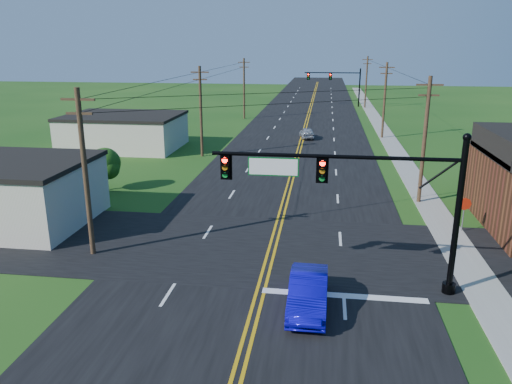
# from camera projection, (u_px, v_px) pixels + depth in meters

# --- Properties ---
(road_main) EXTENTS (16.00, 220.00, 0.04)m
(road_main) POSITION_uv_depth(u_px,v_px,m) (302.00, 133.00, 64.11)
(road_main) COLOR black
(road_main) RESTS_ON ground
(road_cross) EXTENTS (70.00, 10.00, 0.04)m
(road_cross) POSITION_uv_depth(u_px,v_px,m) (269.00, 249.00, 28.04)
(road_cross) COLOR black
(road_cross) RESTS_ON ground
(sidewalk) EXTENTS (2.00, 160.00, 0.08)m
(sidewalk) POSITION_uv_depth(u_px,v_px,m) (396.00, 151.00, 53.23)
(sidewalk) COLOR gray
(sidewalk) RESTS_ON ground
(signal_mast_main) EXTENTS (11.30, 0.60, 7.48)m
(signal_mast_main) POSITION_uv_depth(u_px,v_px,m) (356.00, 191.00, 22.32)
(signal_mast_main) COLOR black
(signal_mast_main) RESTS_ON ground
(signal_mast_far) EXTENTS (10.98, 0.60, 7.48)m
(signal_mast_far) POSITION_uv_depth(u_px,v_px,m) (335.00, 81.00, 90.70)
(signal_mast_far) COLOR black
(signal_mast_far) RESTS_ON ground
(cream_bldg_near) EXTENTS (10.20, 8.20, 4.10)m
(cream_bldg_near) POSITION_uv_depth(u_px,v_px,m) (7.00, 192.00, 31.59)
(cream_bldg_near) COLOR beige
(cream_bldg_near) RESTS_ON ground
(cream_bldg_far) EXTENTS (12.20, 9.20, 3.70)m
(cream_bldg_far) POSITION_uv_depth(u_px,v_px,m) (124.00, 131.00, 54.69)
(cream_bldg_far) COLOR beige
(cream_bldg_far) RESTS_ON ground
(utility_pole_left_a) EXTENTS (1.80, 0.28, 9.00)m
(utility_pole_left_a) POSITION_uv_depth(u_px,v_px,m) (85.00, 171.00, 26.05)
(utility_pole_left_a) COLOR #362318
(utility_pole_left_a) RESTS_ON ground
(utility_pole_left_b) EXTENTS (1.80, 0.28, 9.00)m
(utility_pole_left_b) POSITION_uv_depth(u_px,v_px,m) (201.00, 110.00, 49.77)
(utility_pole_left_b) COLOR #362318
(utility_pole_left_b) RESTS_ON ground
(utility_pole_left_c) EXTENTS (1.80, 0.28, 9.00)m
(utility_pole_left_c) POSITION_uv_depth(u_px,v_px,m) (244.00, 87.00, 75.40)
(utility_pole_left_c) COLOR #362318
(utility_pole_left_c) RESTS_ON ground
(utility_pole_right_a) EXTENTS (1.80, 0.28, 9.00)m
(utility_pole_right_a) POSITION_uv_depth(u_px,v_px,m) (425.00, 138.00, 34.90)
(utility_pole_right_a) COLOR #362318
(utility_pole_right_a) RESTS_ON ground
(utility_pole_right_b) EXTENTS (1.80, 0.28, 9.00)m
(utility_pole_right_b) POSITION_uv_depth(u_px,v_px,m) (385.00, 99.00, 59.57)
(utility_pole_right_b) COLOR #362318
(utility_pole_right_b) RESTS_ON ground
(utility_pole_right_c) EXTENTS (1.80, 0.28, 9.00)m
(utility_pole_right_c) POSITION_uv_depth(u_px,v_px,m) (366.00, 81.00, 88.05)
(utility_pole_right_c) COLOR #362318
(utility_pole_right_c) RESTS_ON ground
(tree_right_back) EXTENTS (3.00, 3.00, 4.10)m
(tree_right_back) POSITION_uv_depth(u_px,v_px,m) (495.00, 158.00, 38.48)
(tree_right_back) COLOR #362318
(tree_right_back) RESTS_ON ground
(tree_left) EXTENTS (2.40, 2.40, 3.37)m
(tree_left) POSITION_uv_depth(u_px,v_px,m) (105.00, 163.00, 38.76)
(tree_left) COLOR #362318
(tree_left) RESTS_ON ground
(blue_car) EXTENTS (1.65, 4.65, 1.53)m
(blue_car) POSITION_uv_depth(u_px,v_px,m) (308.00, 293.00, 21.49)
(blue_car) COLOR #0E08B9
(blue_car) RESTS_ON ground
(distant_car) EXTENTS (2.13, 4.01, 1.30)m
(distant_car) POSITION_uv_depth(u_px,v_px,m) (307.00, 133.00, 60.52)
(distant_car) COLOR #B4B4B9
(distant_car) RESTS_ON ground
(stop_sign) EXTENTS (0.78, 0.10, 2.20)m
(stop_sign) POSITION_uv_depth(u_px,v_px,m) (464.00, 207.00, 30.11)
(stop_sign) COLOR slate
(stop_sign) RESTS_ON ground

